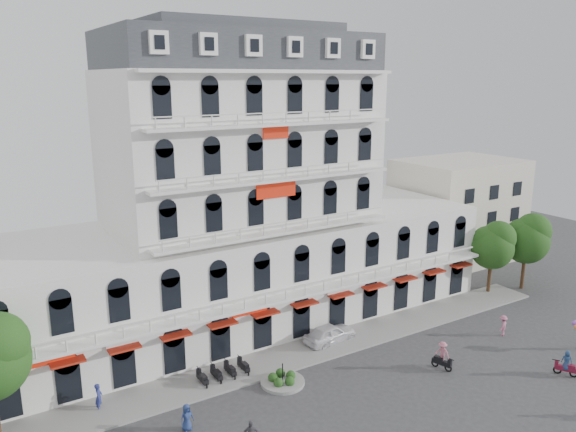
% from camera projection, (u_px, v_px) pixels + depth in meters
% --- Properties ---
extents(ground, '(120.00, 120.00, 0.00)m').
position_uv_depth(ground, '(369.00, 412.00, 36.93)').
color(ground, '#38383A').
rests_on(ground, ground).
extents(sidewalk, '(53.00, 4.00, 0.16)m').
position_uv_depth(sidewalk, '(295.00, 355.00, 44.35)').
color(sidewalk, gray).
rests_on(sidewalk, ground).
extents(main_building, '(45.00, 15.00, 25.80)m').
position_uv_depth(main_building, '(241.00, 211.00, 49.42)').
color(main_building, silver).
rests_on(main_building, ground).
extents(flank_building_east, '(14.00, 10.00, 12.00)m').
position_uv_depth(flank_building_east, '(457.00, 210.00, 67.31)').
color(flank_building_east, beige).
rests_on(flank_building_east, ground).
extents(traffic_island, '(3.20, 3.20, 1.60)m').
position_uv_depth(traffic_island, '(283.00, 380.00, 40.30)').
color(traffic_island, gray).
rests_on(traffic_island, ground).
extents(parked_scooter_row, '(4.40, 1.80, 1.10)m').
position_uv_depth(parked_scooter_row, '(224.00, 379.00, 40.97)').
color(parked_scooter_row, black).
rests_on(parked_scooter_row, ground).
extents(tree_east_inner, '(4.40, 4.37, 7.57)m').
position_uv_depth(tree_east_inner, '(493.00, 244.00, 56.19)').
color(tree_east_inner, '#382314').
rests_on(tree_east_inner, ground).
extents(tree_east_outer, '(4.65, 4.65, 8.05)m').
position_uv_depth(tree_east_outer, '(527.00, 237.00, 57.32)').
color(tree_east_outer, '#382314').
rests_on(tree_east_outer, ground).
extents(parked_car, '(4.87, 2.37, 1.60)m').
position_uv_depth(parked_car, '(330.00, 333.00, 46.49)').
color(parked_car, white).
rests_on(parked_car, ground).
extents(rider_east, '(1.05, 1.54, 1.98)m').
position_uv_depth(rider_east, '(566.00, 363.00, 41.27)').
color(rider_east, maroon).
rests_on(rider_east, ground).
extents(rider_center, '(0.95, 1.67, 2.25)m').
position_uv_depth(rider_center, '(442.00, 355.00, 42.10)').
color(rider_center, black).
rests_on(rider_center, ground).
extents(pedestrian_left, '(0.91, 0.65, 1.76)m').
position_uv_depth(pedestrian_left, '(187.00, 417.00, 34.85)').
color(pedestrian_left, navy).
rests_on(pedestrian_left, ground).
extents(pedestrian_right, '(1.33, 1.04, 1.81)m').
position_uv_depth(pedestrian_right, '(503.00, 325.00, 47.71)').
color(pedestrian_right, '#BA6281').
rests_on(pedestrian_right, ground).
extents(pedestrian_far, '(0.69, 0.83, 1.94)m').
position_uv_depth(pedestrian_far, '(99.00, 397.00, 36.90)').
color(pedestrian_far, navy).
rests_on(pedestrian_far, ground).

